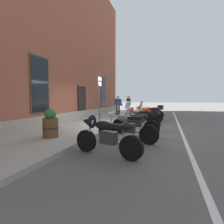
{
  "coord_description": "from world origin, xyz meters",
  "views": [
    {
      "loc": [
        -8.78,
        -2.6,
        1.48
      ],
      "look_at": [
        -1.12,
        -0.22,
        0.89
      ],
      "focal_mm": 28.97,
      "sensor_mm": 36.0,
      "label": 1
    }
  ],
  "objects_px": {
    "motorcycle_red_sport": "(138,115)",
    "pedestrian_dark_jacket": "(128,104)",
    "motorcycle_grey_naked": "(127,128)",
    "motorcycle_orange_sport": "(146,113)",
    "motorcycle_green_touring": "(141,118)",
    "pedestrian_blue_top": "(118,104)",
    "motorcycle_black_sport": "(104,134)",
    "motorcycle_silver_touring": "(151,112)",
    "parking_sign": "(100,94)",
    "motorcycle_black_naked": "(134,123)",
    "barrel_planter": "(50,124)"
  },
  "relations": [
    {
      "from": "motorcycle_silver_touring",
      "to": "pedestrian_dark_jacket",
      "type": "relative_size",
      "value": 1.29
    },
    {
      "from": "motorcycle_grey_naked",
      "to": "motorcycle_silver_touring",
      "type": "relative_size",
      "value": 1.02
    },
    {
      "from": "motorcycle_silver_touring",
      "to": "motorcycle_grey_naked",
      "type": "bearing_deg",
      "value": 179.0
    },
    {
      "from": "motorcycle_green_touring",
      "to": "motorcycle_orange_sport",
      "type": "height_order",
      "value": "motorcycle_green_touring"
    },
    {
      "from": "motorcycle_orange_sport",
      "to": "parking_sign",
      "type": "bearing_deg",
      "value": 154.62
    },
    {
      "from": "motorcycle_black_sport",
      "to": "motorcycle_green_touring",
      "type": "height_order",
      "value": "motorcycle_green_touring"
    },
    {
      "from": "motorcycle_black_sport",
      "to": "motorcycle_grey_naked",
      "type": "distance_m",
      "value": 1.57
    },
    {
      "from": "motorcycle_black_sport",
      "to": "pedestrian_blue_top",
      "type": "relative_size",
      "value": 1.23
    },
    {
      "from": "motorcycle_silver_touring",
      "to": "motorcycle_black_naked",
      "type": "bearing_deg",
      "value": 178.9
    },
    {
      "from": "motorcycle_black_sport",
      "to": "motorcycle_green_touring",
      "type": "xyz_separation_m",
      "value": [
        4.38,
        -0.32,
        0.0
      ]
    },
    {
      "from": "pedestrian_blue_top",
      "to": "motorcycle_black_sport",
      "type": "bearing_deg",
      "value": -166.56
    },
    {
      "from": "motorcycle_silver_touring",
      "to": "pedestrian_dark_jacket",
      "type": "bearing_deg",
      "value": 40.63
    },
    {
      "from": "parking_sign",
      "to": "barrel_planter",
      "type": "relative_size",
      "value": 2.4
    },
    {
      "from": "motorcycle_grey_naked",
      "to": "pedestrian_blue_top",
      "type": "relative_size",
      "value": 1.32
    },
    {
      "from": "motorcycle_black_naked",
      "to": "pedestrian_dark_jacket",
      "type": "height_order",
      "value": "pedestrian_dark_jacket"
    },
    {
      "from": "motorcycle_grey_naked",
      "to": "pedestrian_dark_jacket",
      "type": "xyz_separation_m",
      "value": [
        9.86,
        2.04,
        0.55
      ]
    },
    {
      "from": "motorcycle_black_sport",
      "to": "parking_sign",
      "type": "height_order",
      "value": "parking_sign"
    },
    {
      "from": "pedestrian_dark_jacket",
      "to": "parking_sign",
      "type": "xyz_separation_m",
      "value": [
        -7.69,
        -0.23,
        0.66
      ]
    },
    {
      "from": "pedestrian_blue_top",
      "to": "pedestrian_dark_jacket",
      "type": "relative_size",
      "value": 0.99
    },
    {
      "from": "motorcycle_red_sport",
      "to": "pedestrian_dark_jacket",
      "type": "bearing_deg",
      "value": 17.61
    },
    {
      "from": "pedestrian_blue_top",
      "to": "motorcycle_black_naked",
      "type": "bearing_deg",
      "value": -159.84
    },
    {
      "from": "motorcycle_grey_naked",
      "to": "pedestrian_dark_jacket",
      "type": "bearing_deg",
      "value": 11.72
    },
    {
      "from": "motorcycle_green_touring",
      "to": "parking_sign",
      "type": "bearing_deg",
      "value": 109.23
    },
    {
      "from": "motorcycle_red_sport",
      "to": "pedestrian_dark_jacket",
      "type": "distance_m",
      "value": 5.86
    },
    {
      "from": "parking_sign",
      "to": "motorcycle_black_naked",
      "type": "bearing_deg",
      "value": -112.67
    },
    {
      "from": "motorcycle_black_naked",
      "to": "pedestrian_blue_top",
      "type": "distance_m",
      "value": 8.03
    },
    {
      "from": "motorcycle_green_touring",
      "to": "parking_sign",
      "type": "relative_size",
      "value": 0.87
    },
    {
      "from": "motorcycle_grey_naked",
      "to": "barrel_planter",
      "type": "relative_size",
      "value": 2.11
    },
    {
      "from": "motorcycle_orange_sport",
      "to": "motorcycle_grey_naked",
      "type": "bearing_deg",
      "value": -179.65
    },
    {
      "from": "motorcycle_black_sport",
      "to": "motorcycle_green_touring",
      "type": "distance_m",
      "value": 4.39
    },
    {
      "from": "barrel_planter",
      "to": "parking_sign",
      "type": "bearing_deg",
      "value": -14.99
    },
    {
      "from": "motorcycle_grey_naked",
      "to": "motorcycle_orange_sport",
      "type": "relative_size",
      "value": 1.05
    },
    {
      "from": "motorcycle_silver_touring",
      "to": "parking_sign",
      "type": "relative_size",
      "value": 0.86
    },
    {
      "from": "motorcycle_black_sport",
      "to": "pedestrian_dark_jacket",
      "type": "distance_m",
      "value": 11.56
    },
    {
      "from": "motorcycle_orange_sport",
      "to": "pedestrian_dark_jacket",
      "type": "xyz_separation_m",
      "value": [
        3.94,
        2.01,
        0.47
      ]
    },
    {
      "from": "motorcycle_grey_naked",
      "to": "motorcycle_red_sport",
      "type": "relative_size",
      "value": 1.06
    },
    {
      "from": "pedestrian_blue_top",
      "to": "barrel_planter",
      "type": "xyz_separation_m",
      "value": [
        -9.55,
        -0.18,
        -0.44
      ]
    },
    {
      "from": "barrel_planter",
      "to": "motorcycle_black_naked",
      "type": "bearing_deg",
      "value": -51.68
    },
    {
      "from": "motorcycle_silver_touring",
      "to": "parking_sign",
      "type": "bearing_deg",
      "value": 159.37
    },
    {
      "from": "motorcycle_black_naked",
      "to": "motorcycle_orange_sport",
      "type": "height_order",
      "value": "motorcycle_orange_sport"
    },
    {
      "from": "pedestrian_dark_jacket",
      "to": "barrel_planter",
      "type": "relative_size",
      "value": 1.6
    },
    {
      "from": "motorcycle_silver_touring",
      "to": "barrel_planter",
      "type": "bearing_deg",
      "value": 161.32
    },
    {
      "from": "motorcycle_black_sport",
      "to": "pedestrian_blue_top",
      "type": "bearing_deg",
      "value": 13.44
    },
    {
      "from": "motorcycle_black_naked",
      "to": "motorcycle_orange_sport",
      "type": "xyz_separation_m",
      "value": [
        4.51,
        0.05,
        0.1
      ]
    },
    {
      "from": "motorcycle_grey_naked",
      "to": "motorcycle_green_touring",
      "type": "bearing_deg",
      "value": -1.67
    },
    {
      "from": "motorcycle_grey_naked",
      "to": "motorcycle_silver_touring",
      "type": "distance_m",
      "value": 7.33
    },
    {
      "from": "motorcycle_grey_naked",
      "to": "pedestrian_blue_top",
      "type": "height_order",
      "value": "pedestrian_blue_top"
    },
    {
      "from": "motorcycle_black_naked",
      "to": "parking_sign",
      "type": "bearing_deg",
      "value": 67.33
    },
    {
      "from": "motorcycle_black_sport",
      "to": "parking_sign",
      "type": "relative_size",
      "value": 0.81
    },
    {
      "from": "barrel_planter",
      "to": "motorcycle_red_sport",
      "type": "bearing_deg",
      "value": -24.91
    }
  ]
}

